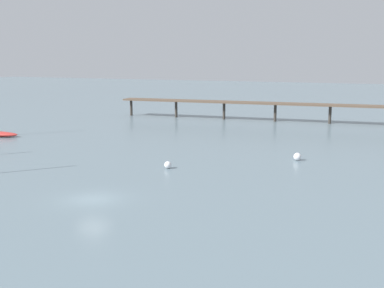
% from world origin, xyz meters
% --- Properties ---
extents(ground_plane, '(400.00, 400.00, 0.00)m').
position_xyz_m(ground_plane, '(0.00, 0.00, 0.00)').
color(ground_plane, slate).
extents(pier, '(58.91, 8.58, 7.06)m').
position_xyz_m(pier, '(10.69, 56.10, 3.95)').
color(pier, brown).
rests_on(pier, ground_plane).
extents(mooring_buoy_mid, '(0.86, 0.86, 0.86)m').
position_xyz_m(mooring_buoy_mid, '(11.50, 22.25, 0.43)').
color(mooring_buoy_mid, silver).
rests_on(mooring_buoy_mid, ground_plane).
extents(mooring_buoy_outer, '(0.75, 0.75, 0.75)m').
position_xyz_m(mooring_buoy_outer, '(0.30, 12.66, 0.38)').
color(mooring_buoy_outer, silver).
rests_on(mooring_buoy_outer, ground_plane).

